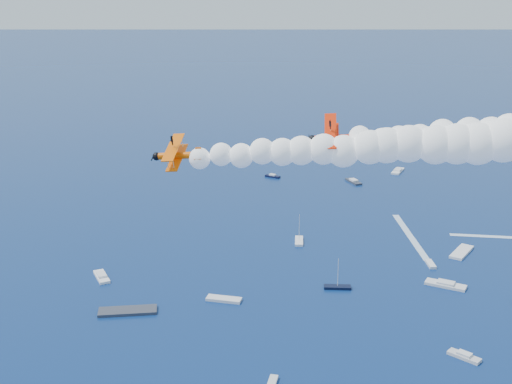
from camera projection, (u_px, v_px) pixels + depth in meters
The scene contains 3 objects.
biplane_lead at pixel (335, 138), 85.60m from camera, with size 6.42×7.20×4.34m, color red, non-canonical shape.
biplane_trail at pixel (178, 156), 86.85m from camera, with size 6.59×7.40×4.46m, color #FF6305, non-canonical shape.
smoke_trail_trail at pixel (444, 144), 82.01m from camera, with size 57.97×38.07×11.98m, color white, non-canonical shape.
Camera 1 is at (47.36, -51.14, 75.05)m, focal length 47.74 mm.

